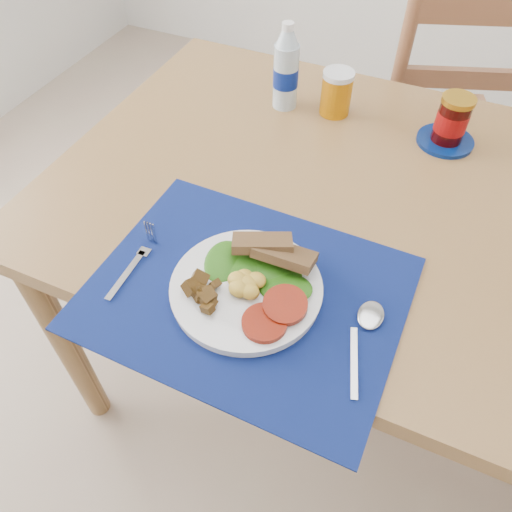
{
  "coord_description": "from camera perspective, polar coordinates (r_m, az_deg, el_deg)",
  "views": [
    {
      "loc": [
        0.05,
        -0.58,
        1.43
      ],
      "look_at": [
        -0.17,
        -0.09,
        0.8
      ],
      "focal_mm": 35.0,
      "sensor_mm": 36.0,
      "label": 1
    }
  ],
  "objects": [
    {
      "name": "water_bottle",
      "position": [
        1.23,
        3.44,
        20.32
      ],
      "size": [
        0.06,
        0.06,
        0.2
      ],
      "color": "#ADBFCC",
      "rests_on": "table"
    },
    {
      "name": "spoon",
      "position": [
        0.82,
        12.42,
        -8.21
      ],
      "size": [
        0.05,
        0.18,
        0.01
      ],
      "rotation": [
        0.0,
        0.0,
        0.3
      ],
      "color": "#B2B5BA",
      "rests_on": "placemat"
    },
    {
      "name": "jam_on_saucer",
      "position": [
        1.2,
        21.38,
        13.93
      ],
      "size": [
        0.13,
        0.13,
        0.11
      ],
      "color": "#051B57",
      "rests_on": "table"
    },
    {
      "name": "fork",
      "position": [
        0.91,
        -13.37,
        -0.47
      ],
      "size": [
        0.02,
        0.17,
        0.0
      ],
      "rotation": [
        0.0,
        0.0,
        0.04
      ],
      "color": "#B2B5BA",
      "rests_on": "placemat"
    },
    {
      "name": "placemat",
      "position": [
        0.85,
        -1.11,
        -4.18
      ],
      "size": [
        0.52,
        0.41,
        0.0
      ],
      "primitive_type": "cube",
      "rotation": [
        0.0,
        0.0,
        -0.02
      ],
      "color": "black",
      "rests_on": "table"
    },
    {
      "name": "juice_glass",
      "position": [
        1.24,
        9.16,
        17.81
      ],
      "size": [
        0.07,
        0.07,
        0.1
      ],
      "primitive_type": "cylinder",
      "color": "#B56604",
      "rests_on": "table"
    },
    {
      "name": "table",
      "position": [
        1.1,
        14.53,
        2.94
      ],
      "size": [
        1.4,
        0.9,
        0.75
      ],
      "color": "brown",
      "rests_on": "ground"
    },
    {
      "name": "ground",
      "position": [
        1.54,
        7.6,
        -19.63
      ],
      "size": [
        4.0,
        4.0,
        0.0
      ],
      "primitive_type": "plane",
      "color": "gray",
      "rests_on": "ground"
    },
    {
      "name": "breakfast_plate",
      "position": [
        0.83,
        -1.55,
        -3.44
      ],
      "size": [
        0.25,
        0.25,
        0.06
      ],
      "rotation": [
        0.0,
        0.0,
        0.27
      ],
      "color": "silver",
      "rests_on": "placemat"
    },
    {
      "name": "chair_far",
      "position": [
        1.69,
        20.82,
        15.95
      ],
      "size": [
        0.55,
        0.53,
        1.16
      ],
      "rotation": [
        0.0,
        0.0,
        3.49
      ],
      "color": "brown",
      "rests_on": "ground"
    }
  ]
}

